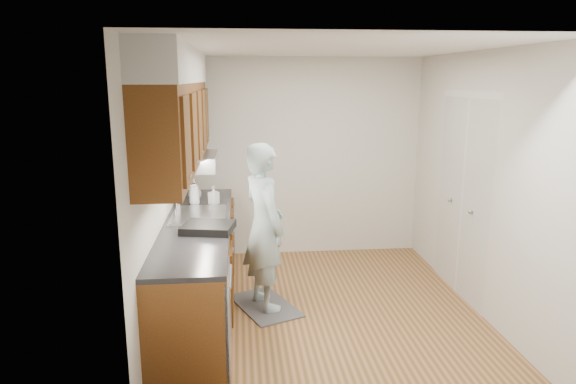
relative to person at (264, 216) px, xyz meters
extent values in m
plane|color=#A1663D|center=(0.57, -0.12, -0.94)|extent=(3.50, 3.50, 0.00)
plane|color=white|center=(0.57, -0.12, 1.56)|extent=(3.50, 3.50, 0.00)
cube|color=silver|center=(-0.93, -0.12, 0.31)|extent=(0.02, 3.50, 2.50)
cube|color=silver|center=(2.07, -0.12, 0.31)|extent=(0.02, 3.50, 2.50)
cube|color=silver|center=(0.57, 1.63, 0.31)|extent=(3.00, 0.02, 2.50)
cube|color=brown|center=(-0.63, -0.12, -0.49)|extent=(0.60, 2.80, 0.90)
cube|color=black|center=(-0.64, -0.12, -0.02)|extent=(0.63, 2.80, 0.04)
cube|color=#B2B2B7|center=(-0.63, 0.08, -0.05)|extent=(0.48, 0.68, 0.14)
cube|color=#B2B2B7|center=(-0.63, 0.08, 0.00)|extent=(0.52, 0.72, 0.01)
cube|color=#B2B2B7|center=(-0.33, -1.22, -0.47)|extent=(0.03, 0.60, 0.80)
cube|color=brown|center=(-0.76, -0.12, 0.88)|extent=(0.33, 2.80, 0.75)
cube|color=silver|center=(-0.76, -0.12, 1.41)|extent=(0.35, 2.80, 0.30)
cube|color=#A5A5AA|center=(-0.70, 0.73, 0.43)|extent=(0.46, 0.75, 0.16)
cube|color=silver|center=(2.06, 0.18, 0.08)|extent=(0.02, 1.22, 2.05)
cube|color=#5C5C5E|center=(0.00, 0.00, -0.93)|extent=(0.76, 0.93, 0.02)
imported|color=#A0BDC3|center=(0.00, 0.00, 0.00)|extent=(0.65, 0.77, 1.85)
imported|color=#B5BEC5|center=(-0.70, 0.52, 0.14)|extent=(0.12, 0.12, 0.29)
imported|color=#B5BEC5|center=(-0.50, 0.53, 0.09)|extent=(0.12, 0.12, 0.19)
imported|color=#B5BEC5|center=(-0.72, 0.75, 0.09)|extent=(0.20, 0.20, 0.19)
cylinder|color=#A5A5AA|center=(-0.50, 0.66, 0.05)|extent=(0.07, 0.07, 0.11)
cube|color=black|center=(-0.51, -0.46, 0.03)|extent=(0.49, 0.44, 0.07)
camera|label=1|loc=(-0.23, -4.78, 1.29)|focal=32.00mm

